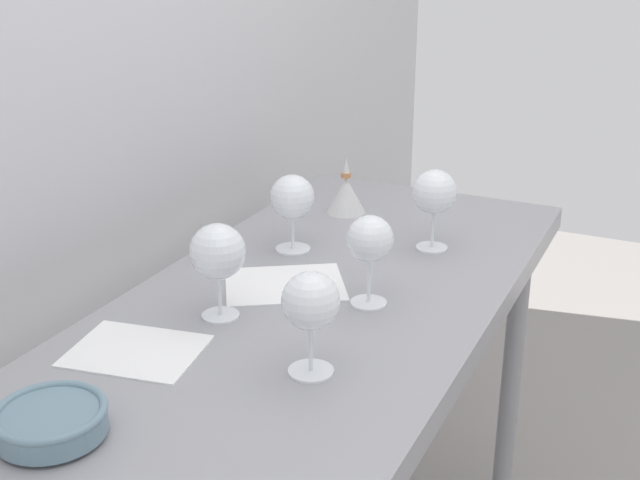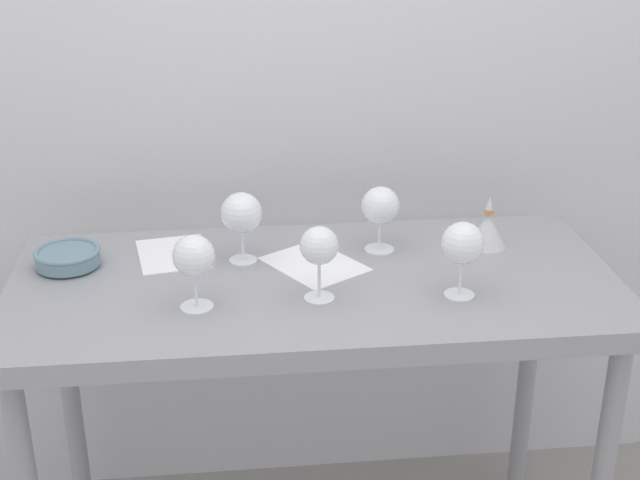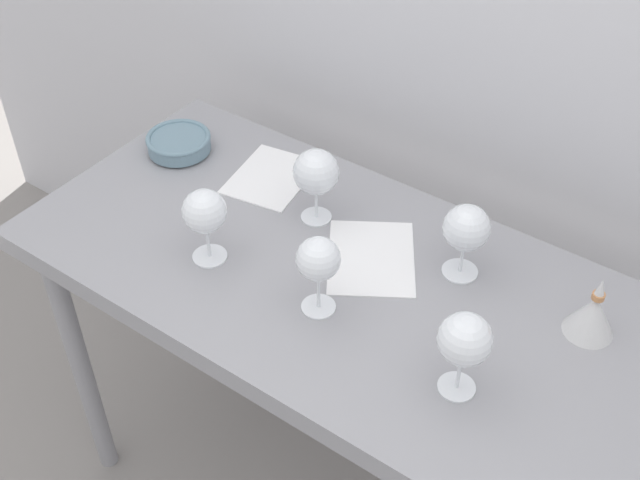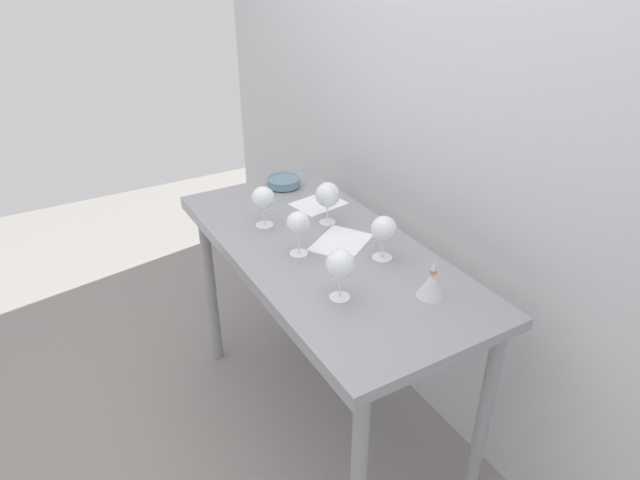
% 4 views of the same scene
% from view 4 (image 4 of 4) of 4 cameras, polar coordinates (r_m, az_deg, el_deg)
% --- Properties ---
extents(ground_plane, '(6.00, 6.00, 0.00)m').
position_cam_4_polar(ground_plane, '(2.63, 0.44, -17.95)').
color(ground_plane, gray).
extents(back_wall, '(3.80, 0.04, 2.60)m').
position_cam_4_polar(back_wall, '(2.17, 12.02, 11.84)').
color(back_wall, silver).
rests_on(back_wall, ground_plane).
extents(steel_counter, '(1.40, 0.65, 0.90)m').
position_cam_4_polar(steel_counter, '(2.11, 0.38, -3.18)').
color(steel_counter, gray).
rests_on(steel_counter, ground_plane).
extents(wine_glass_near_center, '(0.08, 0.08, 0.17)m').
position_cam_4_polar(wine_glass_near_center, '(1.95, -2.20, 1.60)').
color(wine_glass_near_center, white).
rests_on(wine_glass_near_center, steel_counter).
extents(wine_glass_far_left, '(0.10, 0.10, 0.17)m').
position_cam_4_polar(wine_glass_far_left, '(2.18, 0.79, 4.61)').
color(wine_glass_far_left, white).
rests_on(wine_glass_far_left, steel_counter).
extents(wine_glass_far_right, '(0.09, 0.09, 0.16)m').
position_cam_4_polar(wine_glass_far_right, '(1.94, 6.61, 1.03)').
color(wine_glass_far_right, white).
rests_on(wine_glass_far_right, steel_counter).
extents(wine_glass_near_left, '(0.09, 0.09, 0.17)m').
position_cam_4_polar(wine_glass_near_left, '(2.17, -5.89, 4.25)').
color(wine_glass_near_left, white).
rests_on(wine_glass_near_left, steel_counter).
extents(wine_glass_near_right, '(0.09, 0.09, 0.17)m').
position_cam_4_polar(wine_glass_near_right, '(1.71, 2.11, -2.64)').
color(wine_glass_near_right, white).
rests_on(wine_glass_near_right, steel_counter).
extents(tasting_sheet_upper, '(0.27, 0.28, 0.00)m').
position_cam_4_polar(tasting_sheet_upper, '(2.08, 2.20, -0.25)').
color(tasting_sheet_upper, white).
rests_on(tasting_sheet_upper, steel_counter).
extents(tasting_sheet_lower, '(0.20, 0.23, 0.00)m').
position_cam_4_polar(tasting_sheet_lower, '(2.38, -0.15, 3.77)').
color(tasting_sheet_lower, white).
rests_on(tasting_sheet_lower, steel_counter).
extents(tasting_bowl, '(0.15, 0.15, 0.05)m').
position_cam_4_polar(tasting_bowl, '(2.55, -3.78, 6.05)').
color(tasting_bowl, '#4C4C4C').
rests_on(tasting_bowl, steel_counter).
extents(decanter_funnel, '(0.09, 0.09, 0.13)m').
position_cam_4_polar(decanter_funnel, '(1.80, 11.47, -4.46)').
color(decanter_funnel, silver).
rests_on(decanter_funnel, steel_counter).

